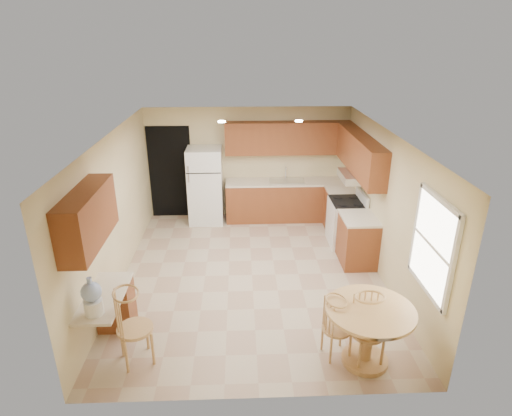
{
  "coord_description": "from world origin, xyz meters",
  "views": [
    {
      "loc": [
        -0.19,
        -6.53,
        3.98
      ],
      "look_at": [
        0.08,
        0.3,
        1.16
      ],
      "focal_mm": 30.0,
      "sensor_mm": 36.0,
      "label": 1
    }
  ],
  "objects_px": {
    "refrigerator": "(205,186)",
    "water_crock": "(92,298)",
    "dining_table": "(368,328)",
    "chair_table_a": "(339,326)",
    "stove": "(346,222)",
    "chair_table_b": "(371,329)",
    "chair_desk": "(132,325)"
  },
  "relations": [
    {
      "from": "chair_table_a",
      "to": "stove",
      "type": "bearing_deg",
      "value": 152.1
    },
    {
      "from": "refrigerator",
      "to": "chair_table_a",
      "type": "bearing_deg",
      "value": -66.24
    },
    {
      "from": "refrigerator",
      "to": "stove",
      "type": "distance_m",
      "value": 3.15
    },
    {
      "from": "refrigerator",
      "to": "chair_desk",
      "type": "distance_m",
      "value": 4.59
    },
    {
      "from": "refrigerator",
      "to": "dining_table",
      "type": "bearing_deg",
      "value": -62.94
    },
    {
      "from": "refrigerator",
      "to": "dining_table",
      "type": "height_order",
      "value": "refrigerator"
    },
    {
      "from": "refrigerator",
      "to": "water_crock",
      "type": "relative_size",
      "value": 3.3
    },
    {
      "from": "dining_table",
      "to": "chair_table_a",
      "type": "bearing_deg",
      "value": 169.19
    },
    {
      "from": "refrigerator",
      "to": "chair_table_a",
      "type": "height_order",
      "value": "refrigerator"
    },
    {
      "from": "chair_table_a",
      "to": "chair_desk",
      "type": "xyz_separation_m",
      "value": [
        -2.59,
        -0.02,
        0.11
      ]
    },
    {
      "from": "refrigerator",
      "to": "chair_table_b",
      "type": "bearing_deg",
      "value": -63.39
    },
    {
      "from": "stove",
      "to": "dining_table",
      "type": "height_order",
      "value": "stove"
    },
    {
      "from": "stove",
      "to": "water_crock",
      "type": "distance_m",
      "value": 5.14
    },
    {
      "from": "dining_table",
      "to": "water_crock",
      "type": "distance_m",
      "value": 3.43
    },
    {
      "from": "dining_table",
      "to": "chair_table_b",
      "type": "xyz_separation_m",
      "value": [
        0.0,
        -0.09,
        0.05
      ]
    },
    {
      "from": "chair_table_b",
      "to": "chair_desk",
      "type": "xyz_separation_m",
      "value": [
        -2.95,
        0.14,
        0.05
      ]
    },
    {
      "from": "dining_table",
      "to": "chair_table_a",
      "type": "xyz_separation_m",
      "value": [
        -0.36,
        0.07,
        -0.01
      ]
    },
    {
      "from": "stove",
      "to": "chair_table_b",
      "type": "distance_m",
      "value": 3.51
    },
    {
      "from": "dining_table",
      "to": "chair_desk",
      "type": "distance_m",
      "value": 2.95
    },
    {
      "from": "stove",
      "to": "water_crock",
      "type": "height_order",
      "value": "water_crock"
    },
    {
      "from": "refrigerator",
      "to": "water_crock",
      "type": "xyz_separation_m",
      "value": [
        -1.05,
        -4.49,
        0.16
      ]
    },
    {
      "from": "refrigerator",
      "to": "chair_desk",
      "type": "bearing_deg",
      "value": -97.51
    },
    {
      "from": "stove",
      "to": "chair_table_a",
      "type": "relative_size",
      "value": 1.26
    },
    {
      "from": "dining_table",
      "to": "chair_table_b",
      "type": "relative_size",
      "value": 1.16
    },
    {
      "from": "chair_table_a",
      "to": "chair_table_b",
      "type": "relative_size",
      "value": 0.9
    },
    {
      "from": "water_crock",
      "to": "chair_table_a",
      "type": "bearing_deg",
      "value": -0.76
    },
    {
      "from": "stove",
      "to": "water_crock",
      "type": "relative_size",
      "value": 2.13
    },
    {
      "from": "dining_table",
      "to": "chair_table_b",
      "type": "distance_m",
      "value": 0.1
    },
    {
      "from": "refrigerator",
      "to": "stove",
      "type": "xyz_separation_m",
      "value": [
        2.88,
        -1.22,
        -0.38
      ]
    },
    {
      "from": "refrigerator",
      "to": "chair_desk",
      "type": "height_order",
      "value": "refrigerator"
    },
    {
      "from": "dining_table",
      "to": "chair_table_b",
      "type": "height_order",
      "value": "chair_table_b"
    },
    {
      "from": "water_crock",
      "to": "stove",
      "type": "bearing_deg",
      "value": 39.82
    }
  ]
}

